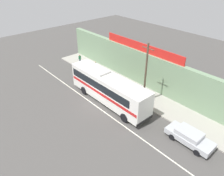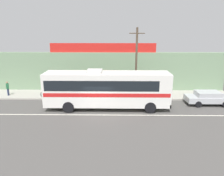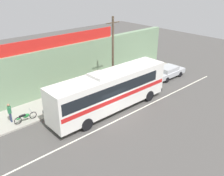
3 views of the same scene
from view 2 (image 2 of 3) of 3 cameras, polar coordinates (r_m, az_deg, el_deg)
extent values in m
plane|color=#4F4C49|center=(19.59, -3.74, -6.49)|extent=(70.00, 70.00, 0.00)
cube|color=#A8A399|center=(24.46, -2.79, -1.83)|extent=(30.00, 3.60, 0.14)
cube|color=gray|center=(25.99, -2.56, 4.48)|extent=(30.00, 0.70, 4.80)
cube|color=red|center=(25.60, -2.52, 10.98)|extent=(12.85, 0.12, 1.10)
cube|color=silver|center=(18.85, -3.94, -7.37)|extent=(30.00, 0.14, 0.01)
cube|color=white|center=(19.78, -1.36, -0.16)|extent=(11.73, 2.46, 3.10)
cube|color=black|center=(19.66, -2.74, 1.39)|extent=(10.32, 2.48, 0.96)
cube|color=red|center=(19.86, -1.36, -0.99)|extent=(11.50, 2.48, 0.36)
cube|color=black|center=(20.29, 15.33, 1.01)|extent=(0.04, 2.22, 1.40)
cube|color=black|center=(20.79, 14.96, -3.86)|extent=(0.12, 2.46, 0.36)
cube|color=silver|center=(19.49, -4.86, 4.60)|extent=(1.40, 1.72, 0.24)
cylinder|color=black|center=(21.53, 9.47, -3.17)|extent=(1.04, 0.32, 1.04)
cylinder|color=black|center=(19.40, 10.44, -5.29)|extent=(1.04, 0.32, 1.04)
cylinder|color=black|center=(21.71, -10.56, -3.06)|extent=(1.04, 0.32, 1.04)
cylinder|color=black|center=(19.61, -11.84, -5.15)|extent=(1.04, 0.32, 1.04)
cube|color=#B7BABF|center=(23.40, 24.92, -2.69)|extent=(4.52, 1.80, 0.56)
cube|color=#B7BABF|center=(23.22, 24.84, -1.47)|extent=(2.35, 1.62, 0.48)
cube|color=black|center=(23.59, 26.76, -1.54)|extent=(0.21, 1.51, 0.34)
cylinder|color=black|center=(24.77, 26.85, -2.71)|extent=(0.62, 0.20, 0.62)
cylinder|color=black|center=(23.74, 21.14, -2.80)|extent=(0.62, 0.20, 0.62)
cylinder|color=black|center=(22.24, 22.60, -4.14)|extent=(0.62, 0.20, 0.62)
cylinder|color=brown|center=(22.43, 6.66, 6.58)|extent=(0.22, 0.22, 7.53)
cylinder|color=brown|center=(22.19, 6.91, 14.69)|extent=(1.60, 0.10, 0.10)
torus|color=black|center=(23.49, -9.84, -1.80)|extent=(0.62, 0.06, 0.62)
torus|color=black|center=(23.75, -12.82, -1.77)|extent=(0.62, 0.06, 0.62)
cylinder|color=silver|center=(23.42, -10.06, -1.10)|extent=(0.34, 0.04, 0.65)
cylinder|color=silver|center=(23.35, -10.34, -0.34)|extent=(0.03, 0.56, 0.03)
ellipsoid|color=#1E51B2|center=(23.55, -11.21, -1.37)|extent=(0.56, 0.22, 0.34)
cube|color=black|center=(23.58, -11.91, -1.08)|extent=(0.52, 0.20, 0.10)
ellipsoid|color=#1E51B2|center=(23.70, -12.70, -1.45)|extent=(0.36, 0.14, 0.16)
torus|color=black|center=(24.11, -15.41, -1.69)|extent=(0.62, 0.06, 0.62)
torus|color=black|center=(24.51, -18.36, -1.65)|extent=(0.62, 0.06, 0.62)
cylinder|color=silver|center=(24.05, -15.64, -1.01)|extent=(0.34, 0.04, 0.65)
cylinder|color=silver|center=(23.99, -15.93, -0.27)|extent=(0.03, 0.56, 0.03)
ellipsoid|color=#237F38|center=(24.23, -16.78, -1.27)|extent=(0.56, 0.22, 0.34)
cube|color=black|center=(24.29, -17.48, -0.99)|extent=(0.52, 0.20, 0.10)
ellipsoid|color=#237F38|center=(24.45, -18.25, -1.34)|extent=(0.36, 0.14, 0.16)
cylinder|color=navy|center=(25.34, -18.35, -0.89)|extent=(0.13, 0.13, 0.80)
cylinder|color=navy|center=(25.18, -18.48, -1.00)|extent=(0.13, 0.13, 0.80)
cylinder|color=#2D7A4C|center=(25.08, -18.55, 0.60)|extent=(0.30, 0.30, 0.60)
sphere|color=#A37556|center=(24.98, -18.63, 1.57)|extent=(0.22, 0.22, 0.22)
cylinder|color=#2D7A4C|center=(25.26, -18.41, 0.78)|extent=(0.08, 0.08, 0.55)
cylinder|color=#2D7A4C|center=(24.89, -18.70, 0.55)|extent=(0.08, 0.08, 0.55)
cylinder|color=navy|center=(26.75, -26.51, -0.93)|extent=(0.13, 0.13, 0.79)
cylinder|color=navy|center=(26.59, -26.68, -1.04)|extent=(0.13, 0.13, 0.79)
cylinder|color=#2D7A4C|center=(26.50, -26.77, 0.45)|extent=(0.30, 0.30, 0.59)
sphere|color=#A37556|center=(26.41, -26.88, 1.36)|extent=(0.21, 0.21, 0.21)
cylinder|color=#2D7A4C|center=(26.67, -26.59, 0.63)|extent=(0.08, 0.08, 0.55)
cylinder|color=#2D7A4C|center=(26.33, -26.97, 0.41)|extent=(0.08, 0.08, 0.55)
camera|label=1|loc=(18.19, 80.55, 28.82)|focal=33.84mm
camera|label=3|loc=(14.90, -75.67, 19.53)|focal=39.34mm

